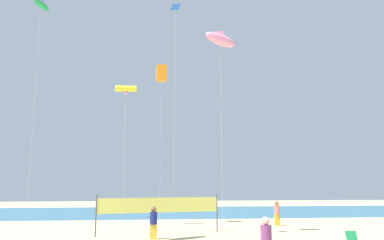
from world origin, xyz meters
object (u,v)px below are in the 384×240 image
(volleyball_net, at_px, (160,207))
(kite_green_inflatable, at_px, (41,5))
(beachgoer_coral_shirt, at_px, (277,212))
(kite_pink_inflatable, at_px, (220,40))
(kite_orange_box, at_px, (161,74))
(beachgoer_navy_shirt, at_px, (153,222))
(kite_blue_diamond, at_px, (175,11))
(beachgoer_plum_shirt, at_px, (266,240))
(kite_yellow_tube, at_px, (126,89))

(volleyball_net, relative_size, kite_green_inflatable, 0.40)
(beachgoer_coral_shirt, height_order, kite_pink_inflatable, kite_pink_inflatable)
(beachgoer_coral_shirt, height_order, kite_orange_box, kite_orange_box)
(kite_green_inflatable, bearing_deg, beachgoer_navy_shirt, -47.69)
(beachgoer_coral_shirt, xyz_separation_m, volleyball_net, (-8.80, -3.96, 0.67))
(kite_orange_box, bearing_deg, kite_blue_diamond, -86.59)
(kite_orange_box, bearing_deg, kite_green_inflatable, 161.81)
(beachgoer_plum_shirt, bearing_deg, kite_pink_inflatable, 15.78)
(kite_orange_box, bearing_deg, beachgoer_coral_shirt, -7.61)
(volleyball_net, height_order, kite_blue_diamond, kite_blue_diamond)
(beachgoer_navy_shirt, distance_m, kite_orange_box, 13.02)
(kite_yellow_tube, xyz_separation_m, kite_orange_box, (2.67, 0.95, 1.59))
(volleyball_net, relative_size, kite_pink_inflatable, 0.59)
(kite_green_inflatable, relative_size, kite_yellow_tube, 1.84)
(volleyball_net, bearing_deg, kite_pink_inflatable, -21.63)
(beachgoer_coral_shirt, distance_m, kite_blue_diamond, 16.19)
(beachgoer_plum_shirt, distance_m, kite_yellow_tube, 18.04)
(kite_blue_diamond, xyz_separation_m, kite_orange_box, (-0.46, 7.73, -1.65))
(beachgoer_coral_shirt, relative_size, volleyball_net, 0.24)
(beachgoer_navy_shirt, bearing_deg, kite_green_inflatable, 177.08)
(kite_pink_inflatable, xyz_separation_m, kite_yellow_tube, (-6.14, 5.60, -2.01))
(kite_green_inflatable, xyz_separation_m, kite_orange_box, (10.47, -3.44, -6.84))
(beachgoer_plum_shirt, relative_size, kite_pink_inflatable, 0.14)
(volleyball_net, relative_size, kite_orange_box, 0.61)
(kite_blue_diamond, bearing_deg, beachgoer_coral_shirt, 38.84)
(kite_blue_diamond, height_order, kite_yellow_tube, kite_blue_diamond)
(kite_blue_diamond, bearing_deg, kite_orange_box, 93.41)
(beachgoer_navy_shirt, xyz_separation_m, kite_blue_diamond, (1.06, -0.33, 12.35))
(beachgoer_coral_shirt, distance_m, volleyball_net, 9.67)
(kite_blue_diamond, distance_m, kite_green_inflatable, 16.47)
(beachgoer_navy_shirt, relative_size, kite_pink_inflatable, 0.14)
(kite_green_inflatable, bearing_deg, kite_yellow_tube, -29.41)
(beachgoer_coral_shirt, bearing_deg, kite_pink_inflatable, -157.32)
(kite_blue_diamond, height_order, kite_orange_box, kite_blue_diamond)
(volleyball_net, relative_size, kite_blue_diamond, 0.55)
(beachgoer_coral_shirt, xyz_separation_m, beachgoer_navy_shirt, (-9.23, -6.25, -0.02))
(beachgoer_plum_shirt, xyz_separation_m, volleyball_net, (-3.53, 10.21, 0.68))
(beachgoer_coral_shirt, height_order, beachgoer_plum_shirt, beachgoer_coral_shirt)
(volleyball_net, height_order, kite_green_inflatable, kite_green_inflatable)
(beachgoer_coral_shirt, height_order, beachgoer_navy_shirt, beachgoer_coral_shirt)
(kite_pink_inflatable, xyz_separation_m, kite_green_inflatable, (-13.94, 9.99, 6.42))
(kite_blue_diamond, distance_m, kite_yellow_tube, 8.14)
(beachgoer_plum_shirt, bearing_deg, volleyball_net, 35.61)
(beachgoer_plum_shirt, bearing_deg, kite_blue_diamond, 37.42)
(kite_blue_diamond, bearing_deg, beachgoer_plum_shirt, -69.11)
(kite_green_inflatable, height_order, kite_orange_box, kite_green_inflatable)
(kite_blue_diamond, bearing_deg, volleyball_net, 103.60)
(kite_yellow_tube, bearing_deg, kite_green_inflatable, 150.59)
(beachgoer_plum_shirt, relative_size, kite_blue_diamond, 0.13)
(volleyball_net, bearing_deg, beachgoer_coral_shirt, 24.19)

